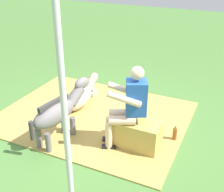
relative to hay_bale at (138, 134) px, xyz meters
The scene contains 8 objects.
ground_plane 0.87m from the hay_bale, 16.37° to the right, with size 24.00×24.00×0.00m, color #4C7A38.
hay_patch 1.20m from the hay_bale, 26.27° to the right, with size 3.35×2.62×0.02m, color tan.
hay_bale is the anchor object (origin of this frame).
person_seated 0.53m from the hay_bale, 16.79° to the left, with size 0.72×0.58×1.33m.
pony_standing 1.28m from the hay_bale, 15.77° to the left, with size 0.45×1.34×0.87m.
pony_lying 1.73m from the hay_bale, 28.94° to the right, with size 0.46×1.35×0.42m.
soda_bottle 0.64m from the hay_bale, 140.79° to the right, with size 0.07×0.07×0.28m.
tent_pole_left 2.01m from the hay_bale, 86.50° to the left, with size 0.06×0.06×2.53m, color silver.
Camera 1 is at (-2.04, 3.81, 2.77)m, focal length 46.77 mm.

